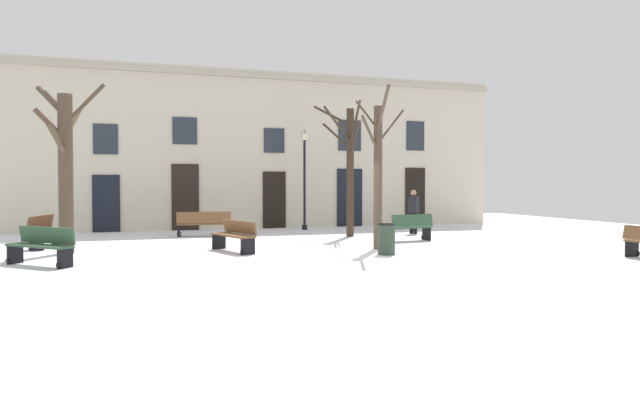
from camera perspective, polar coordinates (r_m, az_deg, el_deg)
The scene contains 13 objects.
ground_plane at distance 14.33m, azimuth 2.10°, elevation -5.76°, with size 33.39×33.39×0.00m, color white.
building_facade at distance 23.15m, azimuth -5.33°, elevation 5.43°, with size 20.87×0.60×6.68m.
tree_near_facade at distance 19.10m, azimuth 3.09°, elevation 3.63°, with size 1.33×2.39×4.80m.
tree_right_of_center at distance 15.96m, azimuth -25.48°, elevation 3.61°, with size 1.95×2.51×4.66m.
tree_foreground at distance 15.45m, azimuth 6.17°, elevation 3.32°, with size 1.40×2.48×4.47m.
streetlamp at distance 22.02m, azimuth -1.66°, elevation 3.31°, with size 0.30×0.30×4.10m.
litter_bin at distance 14.29m, azimuth 7.06°, elevation -4.13°, with size 0.48×0.48×0.82m.
bench_back_to_back_left at distance 13.81m, azimuth -27.47°, elevation -4.28°, with size 1.62×1.51×0.88m.
bench_near_center_tree at distance 15.00m, azimuth -9.07°, elevation -3.71°, with size 1.08×1.83×0.86m.
bench_back_to_back_right at distance 17.79m, azimuth 9.50°, elevation -2.90°, with size 1.60×0.69×0.89m.
bench_by_litter_bin at distance 17.70m, azimuth -27.13°, elevation -2.93°, with size 0.79×1.78×0.95m.
bench_facing_shops at distance 19.61m, azimuth -12.21°, elevation -2.46°, with size 1.96×0.73×0.89m.
person_strolling at distance 20.47m, azimuth 9.90°, elevation -1.01°, with size 0.37×0.44×1.65m.
Camera 1 is at (-4.62, -13.44, 1.84)m, focal length 30.14 mm.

